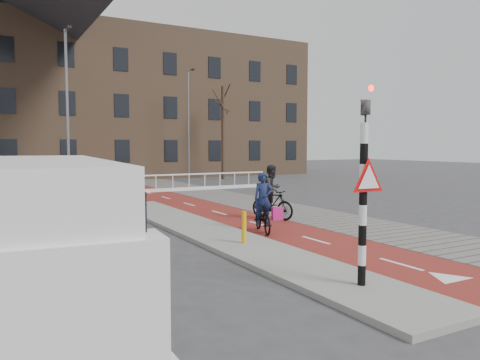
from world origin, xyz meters
TOP-DOWN VIEW (x-y plane):
  - ground at (0.00, 0.00)m, footprint 120.00×120.00m
  - bike_lane at (1.50, 10.00)m, footprint 2.50×60.00m
  - sidewalk at (4.30, 10.00)m, footprint 3.00×60.00m
  - curb_island at (-0.70, 4.00)m, footprint 1.80×16.00m
  - traffic_signal at (-0.60, -2.02)m, footprint 0.80×0.80m
  - bollard at (-0.68, 2.14)m, footprint 0.12×0.12m
  - cyclist_near at (0.85, 3.69)m, footprint 1.07×1.79m
  - cyclist_far at (2.45, 5.68)m, footprint 1.10×1.84m
  - van at (-6.03, -1.07)m, footprint 2.70×5.77m
  - railing at (-5.00, 17.00)m, footprint 28.00×0.10m
  - townhouse_row at (-3.00, 32.00)m, footprint 46.00×10.00m
  - tree_right at (10.00, 24.50)m, footprint 0.24×0.24m
  - streetlight_near at (-3.15, 13.42)m, footprint 0.12×0.12m
  - streetlight_right at (7.08, 24.41)m, footprint 0.12×0.12m

SIDE VIEW (x-z plane):
  - ground at x=0.00m, z-range 0.00..0.00m
  - bike_lane at x=1.50m, z-range 0.00..0.01m
  - sidewalk at x=4.30m, z-range 0.00..0.01m
  - curb_island at x=-0.70m, z-range 0.00..0.12m
  - railing at x=-5.00m, z-range -0.19..0.80m
  - bollard at x=-0.68m, z-range 0.12..0.94m
  - cyclist_near at x=0.85m, z-range -0.29..1.50m
  - cyclist_far at x=2.45m, z-range -0.15..1.76m
  - van at x=-6.03m, z-range 0.06..2.47m
  - traffic_signal at x=-0.60m, z-range 0.15..3.83m
  - tree_right at x=10.00m, z-range 0.00..7.19m
  - streetlight_near at x=-3.15m, z-range 0.00..7.59m
  - streetlight_right at x=7.08m, z-range 0.00..8.23m
  - townhouse_row at x=-3.00m, z-range -0.14..15.76m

